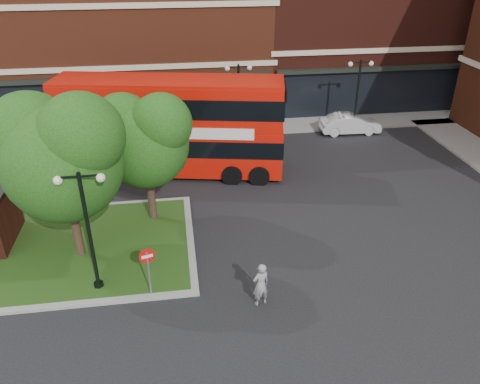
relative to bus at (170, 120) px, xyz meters
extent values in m
plane|color=black|center=(2.40, -10.19, -3.10)|extent=(120.00, 120.00, 0.00)
cube|color=slate|center=(2.40, 6.31, -3.04)|extent=(44.00, 3.00, 0.12)
cube|color=maroon|center=(-5.60, 13.81, 3.90)|extent=(26.00, 12.00, 14.00)
cube|color=gray|center=(-5.60, -7.19, -3.04)|extent=(12.60, 7.60, 0.12)
cube|color=#19380F|center=(-5.60, -7.19, -3.02)|extent=(12.00, 7.00, 0.15)
cylinder|color=#2D2116|center=(-4.10, -7.69, -1.14)|extent=(0.36, 0.36, 3.92)
sphere|color=#194110|center=(-4.10, -7.69, 1.24)|extent=(4.60, 4.60, 4.60)
sphere|color=#194110|center=(-5.25, -7.00, 2.15)|extent=(3.45, 3.45, 3.45)
sphere|color=#194110|center=(-3.18, -8.15, 2.50)|extent=(3.22, 3.22, 3.22)
cylinder|color=#2D2116|center=(-1.10, -5.19, -1.36)|extent=(0.36, 0.36, 3.47)
sphere|color=#194110|center=(-1.10, -5.19, 0.75)|extent=(3.80, 3.80, 3.80)
sphere|color=#194110|center=(-2.05, -4.62, 1.55)|extent=(2.85, 2.85, 2.85)
sphere|color=#194110|center=(-0.34, -5.57, 1.86)|extent=(2.66, 2.66, 2.66)
cylinder|color=black|center=(-3.10, -9.99, -0.60)|extent=(0.14, 0.14, 5.00)
cylinder|color=black|center=(-3.10, -9.99, -2.95)|extent=(0.36, 0.36, 0.30)
cube|color=black|center=(-3.10, -9.99, 1.75)|extent=(1.40, 0.06, 0.06)
sphere|color=#F2EACC|center=(-3.80, -9.99, 1.65)|extent=(0.32, 0.32, 0.32)
sphere|color=#F2EACC|center=(-2.40, -9.99, 1.65)|extent=(0.32, 0.32, 0.32)
cylinder|color=black|center=(4.40, 4.31, -0.60)|extent=(0.14, 0.14, 5.00)
cylinder|color=black|center=(4.40, 4.31, -2.95)|extent=(0.36, 0.36, 0.30)
cube|color=black|center=(4.40, 4.31, 1.75)|extent=(1.40, 0.06, 0.06)
sphere|color=#F2EACC|center=(3.70, 4.31, 1.65)|extent=(0.32, 0.32, 0.32)
sphere|color=#F2EACC|center=(5.10, 4.31, 1.65)|extent=(0.32, 0.32, 0.32)
cylinder|color=black|center=(12.40, 4.31, -0.60)|extent=(0.14, 0.14, 5.00)
cylinder|color=black|center=(12.40, 4.31, -2.95)|extent=(0.36, 0.36, 0.30)
cube|color=black|center=(12.40, 4.31, 1.75)|extent=(1.40, 0.06, 0.06)
sphere|color=#F2EACC|center=(11.70, 4.31, 1.65)|extent=(0.32, 0.32, 0.32)
sphere|color=#F2EACC|center=(13.10, 4.31, 1.65)|extent=(0.32, 0.32, 0.32)
cube|color=red|center=(0.00, 0.00, -1.41)|extent=(12.68, 5.20, 2.36)
cube|color=red|center=(0.00, 0.00, 0.95)|extent=(12.55, 5.15, 2.36)
cube|color=black|center=(0.00, 0.00, 1.07)|extent=(12.68, 5.20, 1.07)
cube|color=silver|center=(-0.28, -1.41, -0.18)|extent=(9.10, 1.88, 0.62)
imported|color=gray|center=(2.90, -11.71, -2.21)|extent=(0.75, 0.61, 1.79)
imported|color=#A1A3A8|center=(-2.96, 5.10, -2.47)|extent=(3.78, 1.74, 1.26)
imported|color=silver|center=(12.13, 4.31, -2.42)|extent=(4.16, 1.56, 1.36)
cylinder|color=slate|center=(-1.10, -10.69, -2.08)|extent=(0.07, 0.07, 2.03)
cylinder|color=red|center=(-1.10, -10.69, -1.25)|extent=(0.58, 0.21, 0.59)
cube|color=white|center=(-1.10, -10.69, -1.25)|extent=(0.41, 0.15, 0.11)
camera|label=1|loc=(0.22, -24.69, 8.82)|focal=35.00mm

